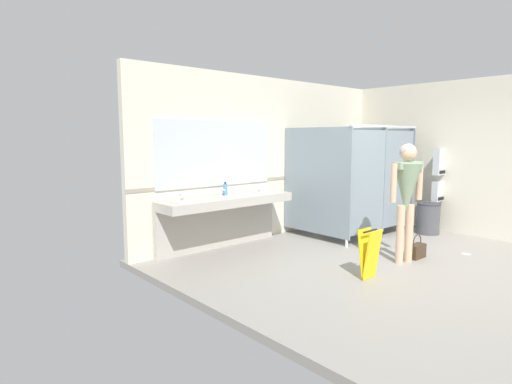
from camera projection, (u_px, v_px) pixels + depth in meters
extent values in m
cube|color=gray|center=(398.00, 267.00, 6.01)|extent=(5.85, 5.64, 0.10)
cube|color=beige|center=(274.00, 158.00, 7.74)|extent=(5.85, 0.12, 2.86)
cube|color=beige|center=(480.00, 158.00, 7.58)|extent=(0.12, 5.64, 2.86)
cube|color=#9E937F|center=(276.00, 178.00, 7.74)|extent=(5.85, 0.01, 0.06)
cube|color=#B2ADA3|center=(228.00, 201.00, 6.66)|extent=(2.33, 0.57, 0.14)
cube|color=#B2ADA3|center=(219.00, 225.00, 6.90)|extent=(2.33, 0.08, 0.73)
cube|color=#ADADA8|center=(187.00, 205.00, 6.12)|extent=(0.42, 0.31, 0.11)
cylinder|color=silver|center=(179.00, 196.00, 6.28)|extent=(0.04, 0.04, 0.11)
cylinder|color=silver|center=(181.00, 194.00, 6.23)|extent=(0.03, 0.11, 0.03)
sphere|color=silver|center=(182.00, 198.00, 6.33)|extent=(0.04, 0.04, 0.04)
cube|color=#ADADA8|center=(229.00, 200.00, 6.63)|extent=(0.42, 0.31, 0.11)
cylinder|color=silver|center=(221.00, 192.00, 6.79)|extent=(0.04, 0.04, 0.11)
cylinder|color=silver|center=(223.00, 190.00, 6.74)|extent=(0.03, 0.11, 0.03)
sphere|color=silver|center=(224.00, 193.00, 6.84)|extent=(0.04, 0.04, 0.04)
cube|color=#ADADA8|center=(265.00, 196.00, 7.14)|extent=(0.42, 0.31, 0.11)
cylinder|color=silver|center=(256.00, 188.00, 7.30)|extent=(0.04, 0.04, 0.11)
cylinder|color=silver|center=(259.00, 186.00, 7.25)|extent=(0.03, 0.11, 0.03)
sphere|color=silver|center=(259.00, 189.00, 7.35)|extent=(0.04, 0.04, 0.04)
cube|color=silver|center=(216.00, 153.00, 6.78)|extent=(2.23, 0.02, 1.05)
cube|color=gray|center=(316.00, 181.00, 7.32)|extent=(0.03, 1.49, 1.85)
cylinder|color=silver|center=(347.00, 243.00, 6.94)|extent=(0.05, 0.05, 0.12)
cube|color=gray|center=(350.00, 177.00, 7.97)|extent=(0.03, 1.49, 1.85)
cylinder|color=silver|center=(380.00, 234.00, 7.59)|extent=(0.05, 0.05, 0.12)
cube|color=gray|center=(379.00, 174.00, 8.63)|extent=(0.03, 1.49, 1.85)
cylinder|color=silver|center=(408.00, 227.00, 8.24)|extent=(0.05, 0.05, 0.12)
cube|color=gray|center=(367.00, 182.00, 7.11)|extent=(0.92, 0.08, 1.75)
cube|color=gray|center=(398.00, 178.00, 7.77)|extent=(0.92, 0.03, 1.75)
cube|color=#B7BABF|center=(386.00, 126.00, 7.32)|extent=(2.05, 0.04, 0.04)
cube|color=#B7BABF|center=(441.00, 162.00, 7.99)|extent=(0.38, 0.12, 0.49)
cube|color=black|center=(443.00, 172.00, 7.97)|extent=(0.30, 0.01, 0.06)
cube|color=#B7BABF|center=(439.00, 191.00, 8.07)|extent=(0.38, 0.12, 0.38)
cube|color=black|center=(442.00, 198.00, 8.04)|extent=(0.30, 0.01, 0.06)
cylinder|color=#47474C|center=(428.00, 219.00, 7.88)|extent=(0.42, 0.42, 0.55)
cylinder|color=#333338|center=(429.00, 204.00, 7.85)|extent=(0.43, 0.43, 0.03)
cylinder|color=#DBAD89|center=(409.00, 233.00, 6.07)|extent=(0.11, 0.11, 0.84)
cylinder|color=#DBAD89|center=(400.00, 235.00, 5.98)|extent=(0.11, 0.11, 0.84)
cone|color=gray|center=(407.00, 188.00, 5.94)|extent=(0.48, 0.48, 0.72)
cube|color=gray|center=(408.00, 165.00, 5.90)|extent=(0.48, 0.26, 0.10)
cylinder|color=#DBAD89|center=(420.00, 181.00, 6.05)|extent=(0.08, 0.08, 0.54)
cylinder|color=#DBAD89|center=(394.00, 183.00, 5.81)|extent=(0.08, 0.08, 0.54)
sphere|color=#DBAD89|center=(408.00, 153.00, 5.88)|extent=(0.23, 0.23, 0.23)
sphere|color=#A59E93|center=(408.00, 152.00, 5.88)|extent=(0.23, 0.23, 0.23)
cube|color=#3F2D1E|center=(417.00, 251.00, 6.29)|extent=(0.31, 0.15, 0.21)
torus|color=#3F2D1E|center=(417.00, 242.00, 6.28)|extent=(0.23, 0.02, 0.23)
cylinder|color=teal|center=(225.00, 190.00, 6.82)|extent=(0.07, 0.07, 0.18)
cylinder|color=black|center=(225.00, 183.00, 6.80)|extent=(0.03, 0.03, 0.04)
cube|color=yellow|center=(372.00, 255.00, 5.32)|extent=(0.28, 0.10, 0.64)
cube|color=yellow|center=(366.00, 253.00, 5.38)|extent=(0.28, 0.10, 0.64)
cylinder|color=black|center=(370.00, 231.00, 5.31)|extent=(0.28, 0.02, 0.02)
cylinder|color=#B7BABF|center=(466.00, 254.00, 6.51)|extent=(0.14, 0.14, 0.01)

